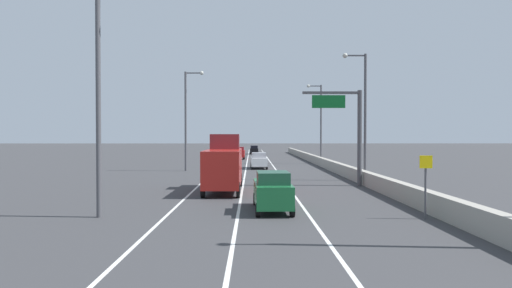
# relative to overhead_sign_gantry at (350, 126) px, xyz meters

# --- Properties ---
(ground_plane) EXTENTS (320.00, 320.00, 0.00)m
(ground_plane) POSITION_rel_overhead_sign_gantry_xyz_m (-6.42, 33.60, -4.73)
(ground_plane) COLOR #38383A
(lane_stripe_left) EXTENTS (0.16, 130.00, 0.00)m
(lane_stripe_left) POSITION_rel_overhead_sign_gantry_xyz_m (-11.92, 24.60, -4.73)
(lane_stripe_left) COLOR silver
(lane_stripe_left) RESTS_ON ground_plane
(lane_stripe_center) EXTENTS (0.16, 130.00, 0.00)m
(lane_stripe_center) POSITION_rel_overhead_sign_gantry_xyz_m (-8.42, 24.60, -4.73)
(lane_stripe_center) COLOR silver
(lane_stripe_center) RESTS_ON ground_plane
(lane_stripe_right) EXTENTS (0.16, 130.00, 0.00)m
(lane_stripe_right) POSITION_rel_overhead_sign_gantry_xyz_m (-4.92, 24.60, -4.73)
(lane_stripe_right) COLOR silver
(lane_stripe_right) RESTS_ON ground_plane
(jersey_barrier_right) EXTENTS (0.60, 120.00, 1.10)m
(jersey_barrier_right) POSITION_rel_overhead_sign_gantry_xyz_m (1.34, 9.60, -4.18)
(jersey_barrier_right) COLOR #9E998E
(jersey_barrier_right) RESTS_ON ground_plane
(overhead_sign_gantry) EXTENTS (4.68, 0.36, 7.50)m
(overhead_sign_gantry) POSITION_rel_overhead_sign_gantry_xyz_m (0.00, 0.00, 0.00)
(overhead_sign_gantry) COLOR #47474C
(overhead_sign_gantry) RESTS_ON ground_plane
(speed_advisory_sign) EXTENTS (0.60, 0.11, 3.00)m
(speed_advisory_sign) POSITION_rel_overhead_sign_gantry_xyz_m (0.44, -13.56, -2.96)
(speed_advisory_sign) COLOR #4C4C51
(speed_advisory_sign) RESTS_ON ground_plane
(lamp_post_right_second) EXTENTS (2.14, 0.44, 11.17)m
(lamp_post_right_second) POSITION_rel_overhead_sign_gantry_xyz_m (1.99, 4.02, 1.62)
(lamp_post_right_second) COLOR #4C4C51
(lamp_post_right_second) RESTS_ON ground_plane
(lamp_post_right_third) EXTENTS (2.14, 0.44, 11.17)m
(lamp_post_right_third) POSITION_rel_overhead_sign_gantry_xyz_m (1.82, 26.98, 1.62)
(lamp_post_right_third) COLOR #4C4C51
(lamp_post_right_third) RESTS_ON ground_plane
(lamp_post_left_near) EXTENTS (2.14, 0.44, 11.17)m
(lamp_post_left_near) POSITION_rel_overhead_sign_gantry_xyz_m (-14.86, -12.94, 1.62)
(lamp_post_left_near) COLOR #4C4C51
(lamp_post_left_near) RESTS_ON ground_plane
(lamp_post_left_mid) EXTENTS (2.14, 0.44, 11.17)m
(lamp_post_left_mid) POSITION_rel_overhead_sign_gantry_xyz_m (-14.89, 14.61, 1.62)
(lamp_post_left_mid) COLOR #4C4C51
(lamp_post_left_mid) RESTS_ON ground_plane
(car_white_0) EXTENTS (2.04, 4.62, 1.92)m
(car_white_0) POSITION_rel_overhead_sign_gantry_xyz_m (-6.87, 18.16, -3.77)
(car_white_0) COLOR white
(car_white_0) RESTS_ON ground_plane
(car_red_1) EXTENTS (1.89, 4.12, 2.09)m
(car_red_1) POSITION_rel_overhead_sign_gantry_xyz_m (-9.81, 39.08, -3.69)
(car_red_1) COLOR red
(car_red_1) RESTS_ON ground_plane
(car_black_2) EXTENTS (1.88, 4.25, 1.86)m
(car_black_2) POSITION_rel_overhead_sign_gantry_xyz_m (-7.16, 59.58, -3.80)
(car_black_2) COLOR black
(car_black_2) RESTS_ON ground_plane
(car_gray_3) EXTENTS (1.98, 4.77, 2.12)m
(car_gray_3) POSITION_rel_overhead_sign_gantry_xyz_m (-12.83, 44.16, -3.67)
(car_gray_3) COLOR slate
(car_gray_3) RESTS_ON ground_plane
(car_green_4) EXTENTS (1.99, 4.60, 2.08)m
(car_green_4) POSITION_rel_overhead_sign_gantry_xyz_m (-6.65, -11.22, -3.69)
(car_green_4) COLOR #196033
(car_green_4) RESTS_ON ground_plane
(box_truck) EXTENTS (2.47, 7.59, 4.05)m
(box_truck) POSITION_rel_overhead_sign_gantry_xyz_m (-9.72, -3.21, -2.88)
(box_truck) COLOR #A51E19
(box_truck) RESTS_ON ground_plane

